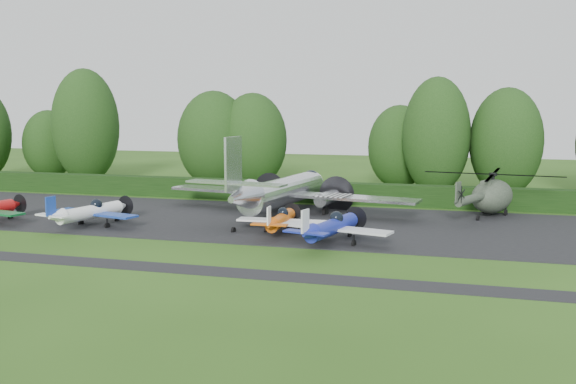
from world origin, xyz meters
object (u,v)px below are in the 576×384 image
(light_plane_orange, at_px, (281,220))
(light_plane_white, at_px, (90,212))
(transport_plane, at_px, (283,191))
(light_plane_blue, at_px, (332,227))
(helicopter, at_px, (492,193))

(light_plane_orange, bearing_deg, light_plane_white, -173.42)
(transport_plane, height_order, light_plane_blue, transport_plane)
(transport_plane, xyz_separation_m, light_plane_orange, (2.09, -7.90, -0.97))
(transport_plane, distance_m, light_plane_white, 15.85)
(transport_plane, distance_m, light_plane_blue, 12.35)
(transport_plane, bearing_deg, light_plane_white, -154.06)
(light_plane_orange, height_order, helicopter, helicopter)
(light_plane_blue, xyz_separation_m, helicopter, (10.92, 14.67, 0.72))
(light_plane_white, distance_m, light_plane_orange, 15.02)
(light_plane_white, xyz_separation_m, helicopter, (30.20, 13.37, 0.76))
(helicopter, bearing_deg, light_plane_white, -178.69)
(light_plane_orange, distance_m, helicopter, 19.46)
(light_plane_orange, bearing_deg, helicopter, 39.90)
(light_plane_orange, height_order, light_plane_blue, light_plane_blue)
(light_plane_blue, bearing_deg, light_plane_white, 161.63)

